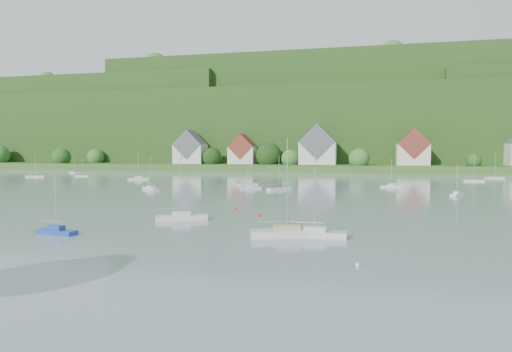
% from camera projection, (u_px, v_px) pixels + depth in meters
% --- Properties ---
extents(far_shore_strip, '(600.00, 60.00, 3.00)m').
position_uv_depth(far_shore_strip, '(309.00, 167.00, 213.99)').
color(far_shore_strip, '#254B1C').
rests_on(far_shore_strip, ground).
extents(forested_ridge, '(620.00, 181.22, 69.89)m').
position_uv_depth(forested_ridge, '(322.00, 128.00, 279.41)').
color(forested_ridge, '#1A3C13').
rests_on(forested_ridge, ground).
extents(village_building_0, '(14.00, 10.40, 16.00)m').
position_uv_depth(village_building_0, '(190.00, 150.00, 213.23)').
color(village_building_0, beige).
rests_on(village_building_0, far_shore_strip).
extents(village_building_1, '(12.00, 9.36, 14.00)m').
position_uv_depth(village_building_1, '(242.00, 152.00, 209.61)').
color(village_building_1, beige).
rests_on(village_building_1, far_shore_strip).
extents(village_building_2, '(16.00, 11.44, 18.00)m').
position_uv_depth(village_building_2, '(318.00, 148.00, 200.70)').
color(village_building_2, beige).
rests_on(village_building_2, far_shore_strip).
extents(village_building_3, '(13.00, 10.40, 15.50)m').
position_uv_depth(village_building_3, '(413.00, 150.00, 189.83)').
color(village_building_3, beige).
rests_on(village_building_3, far_shore_strip).
extents(near_sailboat_1, '(4.95, 2.06, 6.48)m').
position_uv_depth(near_sailboat_1, '(57.00, 231.00, 49.44)').
color(near_sailboat_1, '#214193').
rests_on(near_sailboat_1, ground).
extents(near_sailboat_2, '(8.01, 4.38, 10.41)m').
position_uv_depth(near_sailboat_2, '(287.00, 232.00, 47.69)').
color(near_sailboat_2, silver).
rests_on(near_sailboat_2, ground).
extents(near_sailboat_3, '(6.91, 4.59, 9.11)m').
position_uv_depth(near_sailboat_3, '(182.00, 217.00, 59.34)').
color(near_sailboat_3, silver).
rests_on(near_sailboat_3, ground).
extents(near_sailboat_4, '(6.63, 1.90, 8.94)m').
position_uv_depth(near_sailboat_4, '(315.00, 233.00, 47.56)').
color(near_sailboat_4, silver).
rests_on(near_sailboat_4, ground).
extents(mooring_buoy_1, '(0.38, 0.38, 0.38)m').
position_uv_depth(mooring_buoy_1, '(357.00, 266.00, 35.63)').
color(mooring_buoy_1, silver).
rests_on(mooring_buoy_1, ground).
extents(mooring_buoy_2, '(0.46, 0.46, 0.46)m').
position_uv_depth(mooring_buoy_2, '(259.00, 216.00, 62.71)').
color(mooring_buoy_2, red).
rests_on(mooring_buoy_2, ground).
extents(mooring_buoy_3, '(0.47, 0.47, 0.47)m').
position_uv_depth(mooring_buoy_3, '(235.00, 210.00, 69.64)').
color(mooring_buoy_3, red).
rests_on(mooring_buoy_3, ground).
extents(far_sailboat_cluster, '(204.56, 69.26, 8.71)m').
position_uv_depth(far_sailboat_cluster, '(317.00, 181.00, 129.09)').
color(far_sailboat_cluster, silver).
rests_on(far_sailboat_cluster, ground).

